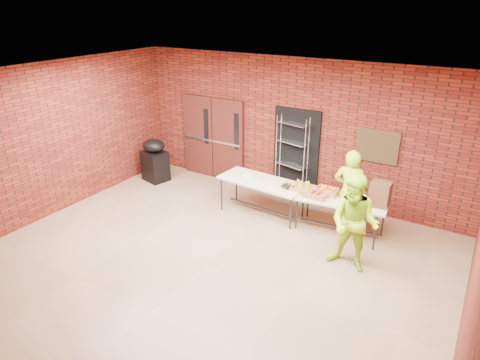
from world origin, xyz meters
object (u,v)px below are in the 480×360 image
coffee_dispenser (380,194)px  volunteer_man (354,224)px  volunteer_woman (349,192)px  table_left (262,183)px  wire_rack (292,158)px  table_right (341,202)px  covered_grill (155,160)px

coffee_dispenser → volunteer_man: bearing=-95.3°
coffee_dispenser → volunteer_woman: 0.59m
table_left → wire_rack: bearing=84.8°
table_right → volunteer_woman: (0.12, 0.11, 0.20)m
wire_rack → volunteer_man: (2.12, -2.07, -0.11)m
table_left → table_right: 1.71m
coffee_dispenser → volunteer_man: size_ratio=0.27×
coffee_dispenser → volunteer_man: volunteer_man is taller
table_right → table_left: bearing=176.6°
volunteer_woman → table_right: bearing=40.1°
coffee_dispenser → table_left: bearing=-175.4°
volunteer_woman → coffee_dispenser: bearing=176.5°
table_left → table_right: (1.71, 0.08, -0.04)m
volunteer_man → coffee_dispenser: bearing=88.2°
coffee_dispenser → volunteer_man: (-0.11, -1.18, -0.10)m
volunteer_woman → covered_grill: bearing=-3.8°
covered_grill → table_left: bearing=9.8°
table_left → covered_grill: bearing=-179.8°
coffee_dispenser → volunteer_woman: volunteer_woman is taller
table_right → volunteer_woman: bearing=37.3°
coffee_dispenser → covered_grill: (-5.63, 0.03, -0.42)m
wire_rack → covered_grill: wire_rack is taller
table_left → coffee_dispenser: bearing=8.8°
volunteer_woman → table_left: bearing=2.6°
covered_grill → volunteer_woman: size_ratio=0.64×
wire_rack → coffee_dispenser: (2.23, -0.88, -0.01)m
table_right → wire_rack: bearing=140.8°
table_left → table_right: table_left is taller
wire_rack → coffee_dispenser: wire_rack is taller
coffee_dispenser → volunteer_woman: size_ratio=0.27×
wire_rack → table_right: 1.85m
table_right → volunteer_man: bearing=-67.5°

